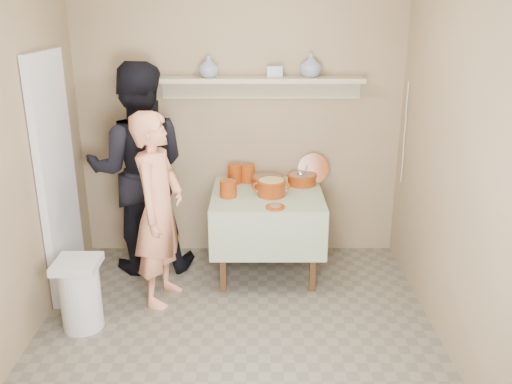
{
  "coord_description": "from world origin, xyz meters",
  "views": [
    {
      "loc": [
        0.15,
        -3.22,
        2.34
      ],
      "look_at": [
        0.15,
        0.75,
        0.95
      ],
      "focal_mm": 38.0,
      "sensor_mm": 36.0,
      "label": 1
    }
  ],
  "objects_px": {
    "person_cook": "(159,210)",
    "serving_table": "(267,205)",
    "person_helper": "(139,170)",
    "trash_bin": "(80,294)",
    "cazuela_rice": "(271,186)"
  },
  "relations": [
    {
      "from": "serving_table",
      "to": "cazuela_rice",
      "type": "distance_m",
      "value": 0.22
    },
    {
      "from": "person_cook",
      "to": "serving_table",
      "type": "height_order",
      "value": "person_cook"
    },
    {
      "from": "person_cook",
      "to": "serving_table",
      "type": "distance_m",
      "value": 1.02
    },
    {
      "from": "serving_table",
      "to": "trash_bin",
      "type": "xyz_separation_m",
      "value": [
        -1.41,
        -0.93,
        -0.36
      ]
    },
    {
      "from": "trash_bin",
      "to": "person_helper",
      "type": "bearing_deg",
      "value": 74.78
    },
    {
      "from": "person_cook",
      "to": "person_helper",
      "type": "bearing_deg",
      "value": 36.66
    },
    {
      "from": "person_cook",
      "to": "serving_table",
      "type": "bearing_deg",
      "value": -47.2
    },
    {
      "from": "person_helper",
      "to": "person_cook",
      "type": "bearing_deg",
      "value": 107.23
    },
    {
      "from": "person_cook",
      "to": "cazuela_rice",
      "type": "height_order",
      "value": "person_cook"
    },
    {
      "from": "person_cook",
      "to": "cazuela_rice",
      "type": "distance_m",
      "value": 1.0
    },
    {
      "from": "person_helper",
      "to": "trash_bin",
      "type": "height_order",
      "value": "person_helper"
    },
    {
      "from": "person_cook",
      "to": "trash_bin",
      "type": "height_order",
      "value": "person_cook"
    },
    {
      "from": "person_cook",
      "to": "person_helper",
      "type": "relative_size",
      "value": 0.84
    },
    {
      "from": "person_cook",
      "to": "serving_table",
      "type": "relative_size",
      "value": 1.63
    },
    {
      "from": "person_cook",
      "to": "serving_table",
      "type": "xyz_separation_m",
      "value": [
        0.87,
        0.5,
        -0.15
      ]
    }
  ]
}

